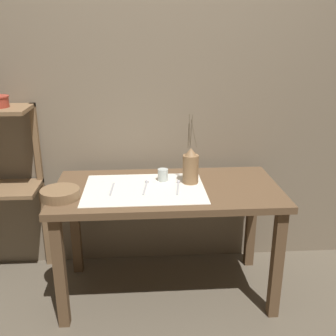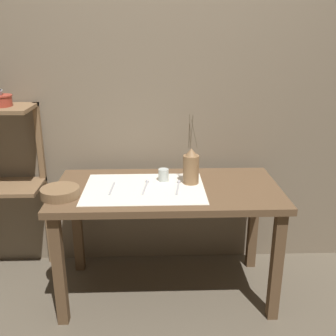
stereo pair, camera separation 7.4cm
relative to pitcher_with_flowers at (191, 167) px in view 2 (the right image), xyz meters
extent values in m
plane|color=brown|center=(-0.15, -0.06, -0.83)|extent=(12.00, 12.00, 0.00)
cube|color=#7A6B56|center=(-0.15, 0.39, 0.37)|extent=(7.00, 0.06, 2.40)
cube|color=brown|center=(-0.15, -0.06, -0.12)|extent=(1.33, 0.67, 0.04)
cube|color=brown|center=(-0.75, -0.33, -0.49)|extent=(0.06, 0.06, 0.68)
cube|color=brown|center=(0.46, -0.33, -0.49)|extent=(0.06, 0.06, 0.68)
cube|color=brown|center=(-0.75, 0.22, -0.49)|extent=(0.06, 0.06, 0.68)
cube|color=brown|center=(0.46, 0.22, -0.49)|extent=(0.06, 0.06, 0.68)
cube|color=brown|center=(-1.22, 0.18, -0.18)|extent=(0.52, 0.31, 0.02)
cube|color=brown|center=(-0.98, 0.32, -0.24)|extent=(0.04, 0.04, 1.17)
cube|color=silver|center=(-0.28, -0.08, -0.10)|extent=(0.70, 0.49, 0.00)
cylinder|color=olive|center=(0.00, 0.00, -0.02)|extent=(0.10, 0.10, 0.18)
cone|color=olive|center=(0.00, 0.00, 0.10)|extent=(0.07, 0.07, 0.04)
cylinder|color=brown|center=(0.02, 0.00, 0.21)|extent=(0.04, 0.02, 0.17)
cylinder|color=brown|center=(-0.01, -0.01, 0.18)|extent=(0.01, 0.02, 0.12)
cylinder|color=brown|center=(0.00, -0.01, 0.22)|extent=(0.01, 0.04, 0.20)
cylinder|color=brown|center=(-0.01, -0.01, 0.22)|extent=(0.01, 0.02, 0.21)
cylinder|color=brown|center=(-0.01, 0.01, 0.19)|extent=(0.01, 0.04, 0.15)
cylinder|color=brown|center=(-0.74, -0.18, -0.08)|extent=(0.21, 0.21, 0.05)
cylinder|color=#B7C1BC|center=(-0.16, 0.04, -0.06)|extent=(0.06, 0.06, 0.07)
cube|color=#A8A8AD|center=(-0.47, -0.08, -0.10)|extent=(0.02, 0.20, 0.00)
cube|color=#A8A8AD|center=(-0.28, -0.08, -0.10)|extent=(0.04, 0.19, 0.00)
sphere|color=#A8A8AD|center=(-0.26, 0.02, -0.10)|extent=(0.02, 0.02, 0.02)
cube|color=#A8A8AD|center=(-0.08, -0.09, -0.10)|extent=(0.04, 0.19, 0.00)
sphere|color=#A8A8AD|center=(-0.07, 0.01, -0.10)|extent=(0.02, 0.02, 0.02)
cylinder|color=#9E3828|center=(-1.15, 0.18, 0.37)|extent=(0.14, 0.14, 0.07)
camera|label=1|loc=(-0.29, -2.21, 0.76)|focal=42.00mm
camera|label=2|loc=(-0.21, -2.21, 0.76)|focal=42.00mm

